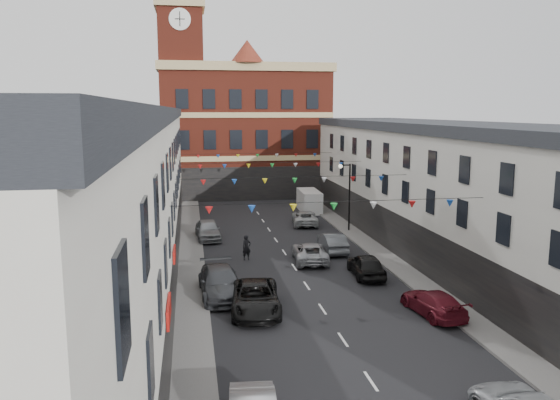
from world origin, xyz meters
TOP-DOWN VIEW (x-y plane):
  - ground at (0.00, 0.00)m, footprint 160.00×160.00m
  - pavement_left at (-6.90, 2.00)m, footprint 1.80×64.00m
  - pavement_right at (6.90, 2.00)m, footprint 1.80×64.00m
  - terrace_left at (-11.78, 1.00)m, footprint 8.40×56.00m
  - terrace_right at (11.78, 1.00)m, footprint 8.40×56.00m
  - civic_building at (0.00, 37.95)m, footprint 20.60×13.30m
  - clock_tower at (-7.50, 35.00)m, footprint 5.60×5.60m
  - distant_hill at (-4.00, 62.00)m, footprint 40.00×14.00m
  - street_lamp at (6.55, 14.00)m, footprint 1.10×0.36m
  - car_left_c at (-3.60, -3.75)m, footprint 2.96×5.68m
  - car_left_d at (-5.29, -0.97)m, footprint 2.55×5.70m
  - car_left_e at (-5.50, 13.20)m, footprint 2.18×4.85m
  - car_right_c at (5.50, -5.71)m, footprint 2.36×4.69m
  - car_right_d at (4.16, 1.23)m, footprint 2.04×4.50m
  - car_right_e at (3.60, 7.58)m, footprint 1.65×4.46m
  - car_right_f at (3.60, 17.54)m, footprint 2.81×5.05m
  - moving_car at (1.37, 5.28)m, footprint 2.70×5.06m
  - white_van at (5.48, 24.11)m, footprint 2.10×5.09m
  - pedestrian at (-3.00, 6.40)m, footprint 0.75×0.61m

SIDE VIEW (x-z plane):
  - ground at x=0.00m, z-range 0.00..0.00m
  - pavement_left at x=-6.90m, z-range 0.00..0.15m
  - pavement_right at x=6.90m, z-range 0.00..0.15m
  - car_right_c at x=5.50m, z-range 0.00..1.31m
  - car_right_f at x=3.60m, z-range 0.00..1.34m
  - moving_car at x=1.37m, z-range 0.00..1.35m
  - car_right_e at x=3.60m, z-range 0.00..1.46m
  - car_right_d at x=4.16m, z-range 0.00..1.50m
  - car_left_c at x=-3.60m, z-range 0.00..1.53m
  - car_left_e at x=-5.50m, z-range 0.00..1.62m
  - car_left_d at x=-5.29m, z-range 0.00..1.62m
  - pedestrian at x=-3.00m, z-range 0.00..1.79m
  - white_van at x=5.48m, z-range 0.00..2.22m
  - street_lamp at x=6.55m, z-range 0.90..6.90m
  - terrace_right at x=11.78m, z-range 0.00..9.70m
  - distant_hill at x=-4.00m, z-range 0.00..10.00m
  - terrace_left at x=-11.78m, z-range 0.00..10.70m
  - civic_building at x=0.00m, z-range -1.11..17.39m
  - clock_tower at x=-7.50m, z-range -0.07..29.93m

